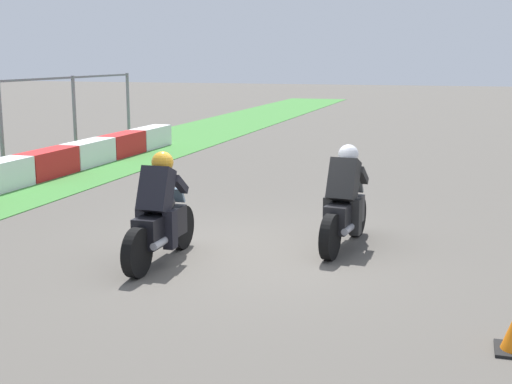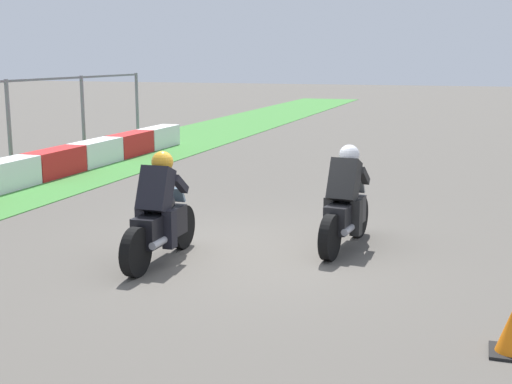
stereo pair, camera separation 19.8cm
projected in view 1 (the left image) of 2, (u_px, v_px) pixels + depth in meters
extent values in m
plane|color=#56514A|center=(252.00, 251.00, 9.98)|extent=(120.00, 120.00, 0.00)
cube|color=red|center=(48.00, 164.00, 16.04)|extent=(1.80, 0.60, 0.64)
cube|color=white|center=(89.00, 153.00, 17.76)|extent=(1.80, 0.60, 0.64)
cube|color=red|center=(122.00, 145.00, 19.48)|extent=(1.80, 0.60, 0.64)
cube|color=white|center=(151.00, 138.00, 21.20)|extent=(1.80, 0.60, 0.64)
cylinder|color=slate|center=(1.00, 126.00, 16.66)|extent=(0.10, 0.10, 2.23)
cylinder|color=slate|center=(75.00, 115.00, 19.75)|extent=(0.10, 0.10, 2.23)
cylinder|color=slate|center=(128.00, 107.00, 22.85)|extent=(0.10, 0.10, 2.23)
cylinder|color=black|center=(357.00, 216.00, 10.79)|extent=(0.65, 0.21, 0.64)
cylinder|color=black|center=(330.00, 237.00, 9.53)|extent=(0.65, 0.21, 0.64)
cube|color=black|center=(345.00, 214.00, 10.13)|extent=(1.13, 0.44, 0.40)
ellipsoid|color=black|center=(347.00, 193.00, 10.16)|extent=(0.51, 0.35, 0.24)
cube|color=red|center=(335.00, 220.00, 9.66)|extent=(0.08, 0.17, 0.08)
cylinder|color=#A5A5AD|center=(349.00, 229.00, 9.77)|extent=(0.43, 0.14, 0.10)
cube|color=black|center=(344.00, 180.00, 9.94)|extent=(0.52, 0.45, 0.66)
sphere|color=silver|center=(348.00, 155.00, 10.07)|extent=(0.33, 0.33, 0.30)
cube|color=slate|center=(354.00, 185.00, 10.51)|extent=(0.18, 0.28, 0.23)
cube|color=black|center=(329.00, 214.00, 10.10)|extent=(0.19, 0.16, 0.52)
cube|color=black|center=(356.00, 217.00, 9.94)|extent=(0.19, 0.16, 0.52)
cube|color=black|center=(339.00, 174.00, 10.34)|extent=(0.39, 0.14, 0.31)
cube|color=black|center=(363.00, 175.00, 10.21)|extent=(0.39, 0.14, 0.31)
cylinder|color=black|center=(181.00, 227.00, 10.08)|extent=(0.64, 0.15, 0.64)
cylinder|color=black|center=(137.00, 253.00, 8.77)|extent=(0.64, 0.15, 0.64)
cube|color=black|center=(160.00, 226.00, 9.39)|extent=(1.10, 0.33, 0.40)
ellipsoid|color=black|center=(163.00, 203.00, 9.43)|extent=(0.48, 0.30, 0.24)
cube|color=red|center=(143.00, 234.00, 8.91)|extent=(0.06, 0.16, 0.08)
cylinder|color=#A5A5AD|center=(160.00, 243.00, 9.04)|extent=(0.42, 0.10, 0.10)
cube|color=black|center=(156.00, 190.00, 9.20)|extent=(0.49, 0.40, 0.66)
sphere|color=gold|center=(163.00, 162.00, 9.34)|extent=(0.30, 0.30, 0.30)
cube|color=slate|center=(175.00, 195.00, 9.79)|extent=(0.16, 0.26, 0.23)
cube|color=black|center=(143.00, 227.00, 9.34)|extent=(0.18, 0.14, 0.52)
cube|color=black|center=(170.00, 229.00, 9.22)|extent=(0.18, 0.14, 0.52)
cube|color=black|center=(156.00, 183.00, 9.60)|extent=(0.39, 0.10, 0.31)
cube|color=black|center=(180.00, 184.00, 9.49)|extent=(0.39, 0.10, 0.31)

